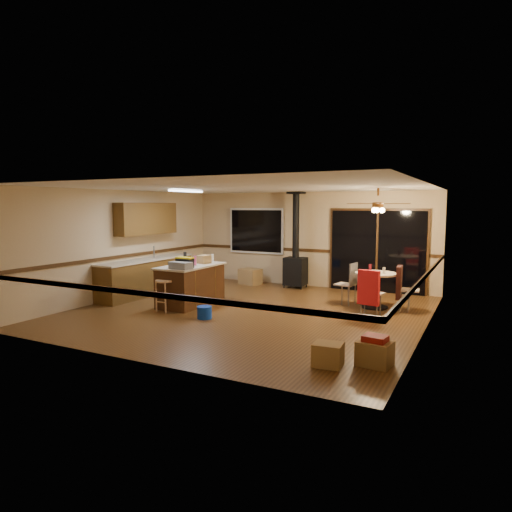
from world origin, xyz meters
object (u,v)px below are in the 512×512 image
Objects in this scene: bar_stool at (164,296)px; blue_bucket at (205,312)px; chair_left at (350,279)px; box_under_window at (250,277)px; dining_table at (376,284)px; chair_near at (369,288)px; toolbox_grey at (181,265)px; box_corner_b at (328,355)px; wood_stove at (296,261)px; kitchen_island at (191,285)px; box_corner_a at (375,353)px; toolbox_black at (185,263)px; chair_right at (400,283)px.

blue_bucket is at bearing -6.95° from bar_stool.
box_under_window is at bearing 157.56° from chair_left.
chair_near is (0.07, -0.88, 0.07)m from dining_table.
toolbox_grey reaches higher than blue_bucket.
chair_left is at bearing 101.51° from box_corner_b.
wood_stove reaches higher than box_corner_b.
chair_near is (3.86, 0.66, 0.14)m from kitchen_island.
toolbox_grey is 3.77m from chair_left.
blue_bucket is at bearing 162.15° from box_corner_a.
bar_stool reaches higher than box_corner_b.
chair_near is at bearing -55.58° from chair_left.
dining_table is 0.88m from chair_near.
bar_stool is 1.48× the size of box_corner_a.
kitchen_island is at bearing 109.03° from toolbox_black.
chair_right is at bearing 94.46° from box_corner_a.
box_under_window is 6.75m from box_corner_b.
kitchen_island is 3.26× the size of chair_left.
toolbox_black is 1.22× the size of blue_bucket.
box_under_window is at bearing -176.14° from wood_stove.
blue_bucket is at bearing -150.64° from chair_near.
toolbox_black is (-0.04, 0.21, 0.02)m from toolbox_grey.
toolbox_grey is 0.68× the size of chair_right.
toolbox_grey is at bearing -86.31° from box_under_window.
blue_bucket is 0.42× the size of chair_near.
dining_table is at bearing 30.83° from toolbox_grey.
wood_stove is at bearing 66.91° from kitchen_island.
toolbox_black reaches higher than dining_table.
box_corner_a is at bearing -57.43° from wood_stove.
toolbox_black is 3.46m from box_under_window.
blue_bucket is (1.10, -0.13, -0.21)m from bar_stool.
box_corner_a is (1.40, -3.74, -0.42)m from chair_left.
toolbox_black is 0.79× the size of box_corner_a.
kitchen_island is 3.54× the size of toolbox_grey.
wood_stove reaches higher than kitchen_island.
chair_right is (1.11, -0.05, 0.01)m from chair_left.
chair_left is (-0.60, 0.08, 0.06)m from dining_table.
box_under_window is at bearing 104.88° from blue_bucket.
toolbox_grey is at bearing -152.07° from chair_right.
toolbox_black is (-1.16, -3.46, 0.27)m from wood_stove.
box_corner_a is (3.30, -5.17, -0.56)m from wood_stove.
chair_left reaches higher than bar_stool.
chair_left is at bearing 177.36° from chair_right.
box_under_window is (0.06, 3.78, -0.11)m from bar_stool.
chair_right is (0.45, 0.91, 0.00)m from chair_near.
box_corner_b is (-0.58, -0.31, -0.01)m from box_corner_a.
chair_left is at bearing 33.60° from toolbox_black.
wood_stove reaches higher than chair_left.
kitchen_island reaches higher than blue_bucket.
dining_table reaches higher than bar_stool.
bar_stool is (-1.40, -3.87, -0.39)m from wood_stove.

